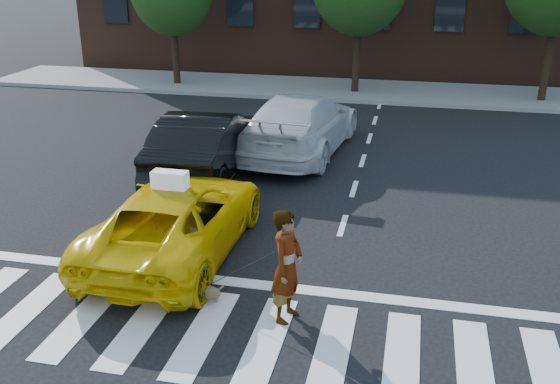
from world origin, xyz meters
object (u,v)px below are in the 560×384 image
black_sedan (205,143)px  woman (287,266)px  dog (206,292)px  taxi (177,219)px  white_suv (301,124)px

black_sedan → woman: (3.44, -6.16, 0.10)m
black_sedan → dog: bearing=106.0°
taxi → woman: bearing=144.5°
black_sedan → taxi: bearing=99.1°
taxi → white_suv: size_ratio=0.87×
dog → woman: bearing=-32.2°
woman → dog: (-1.40, 0.18, -0.75)m
black_sedan → woman: bearing=116.3°
taxi → dog: bearing=124.8°
black_sedan → white_suv: 3.12m
taxi → dog: (1.13, -1.64, -0.51)m
white_suv → woman: size_ratio=3.12×
taxi → black_sedan: bearing=-77.7°
black_sedan → white_suv: size_ratio=0.87×
woman → dog: bearing=95.2°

